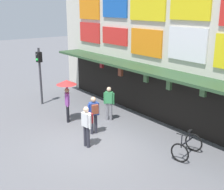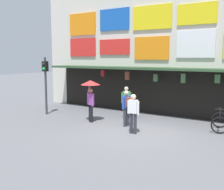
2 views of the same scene
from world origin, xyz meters
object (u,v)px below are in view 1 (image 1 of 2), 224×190
(traffic_light_near, at_px, (40,67))
(pedestrian_in_blue, at_px, (87,123))
(pedestrian_in_white, at_px, (109,102))
(pedestrian_with_umbrella, at_px, (67,89))
(pedestrian_in_yellow, at_px, (94,113))
(bicycle_parked, at_px, (187,147))

(traffic_light_near, bearing_deg, pedestrian_in_blue, -7.83)
(pedestrian_in_white, relative_size, pedestrian_with_umbrella, 0.81)
(pedestrian_in_yellow, relative_size, pedestrian_with_umbrella, 0.81)
(bicycle_parked, distance_m, pedestrian_with_umbrella, 6.13)
(bicycle_parked, distance_m, pedestrian_in_blue, 3.89)
(traffic_light_near, relative_size, pedestrian_in_blue, 1.90)
(pedestrian_in_yellow, bearing_deg, bicycle_parked, 22.76)
(pedestrian_in_yellow, bearing_deg, pedestrian_with_umbrella, -173.79)
(pedestrian_in_white, bearing_deg, pedestrian_in_yellow, -58.81)
(pedestrian_with_umbrella, bearing_deg, pedestrian_in_blue, -13.90)
(traffic_light_near, xyz_separation_m, pedestrian_in_yellow, (5.22, 0.07, -1.16))
(bicycle_parked, relative_size, pedestrian_with_umbrella, 0.62)
(bicycle_parked, height_order, pedestrian_in_blue, pedestrian_in_blue)
(pedestrian_in_white, bearing_deg, pedestrian_with_umbrella, -121.20)
(traffic_light_near, height_order, pedestrian_with_umbrella, traffic_light_near)
(pedestrian_in_blue, height_order, pedestrian_in_yellow, same)
(bicycle_parked, bearing_deg, pedestrian_in_blue, -139.60)
(bicycle_parked, xyz_separation_m, pedestrian_in_white, (-4.70, -0.10, 0.55))
(pedestrian_in_blue, relative_size, pedestrian_with_umbrella, 0.81)
(pedestrian_in_white, relative_size, pedestrian_in_blue, 1.00)
(traffic_light_near, height_order, pedestrian_in_white, traffic_light_near)
(traffic_light_near, xyz_separation_m, pedestrian_with_umbrella, (3.28, -0.14, -0.50))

